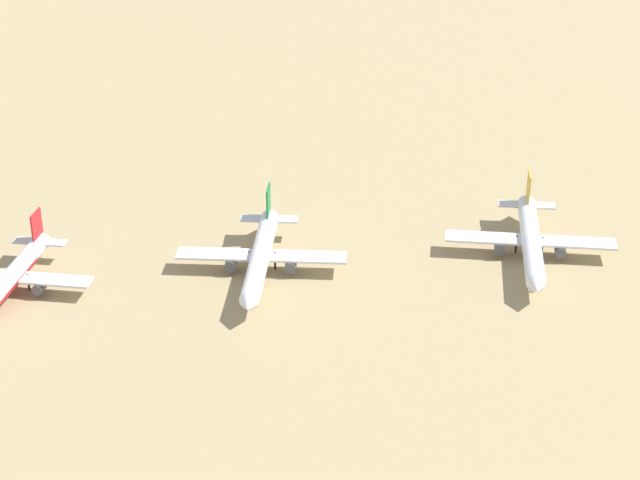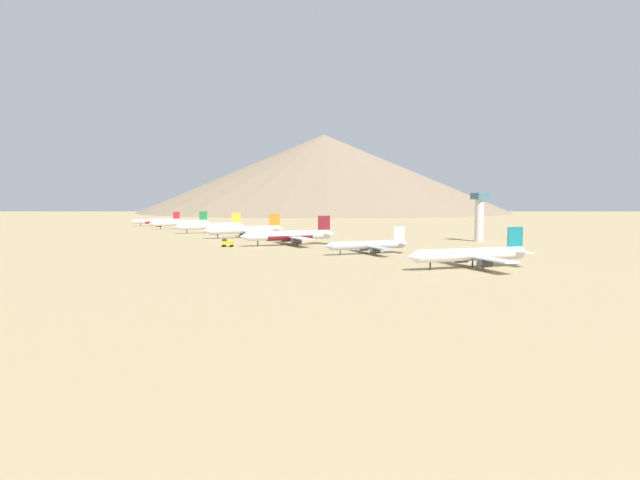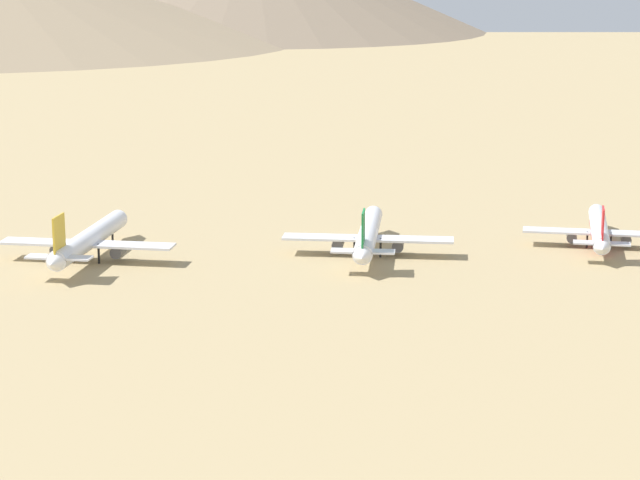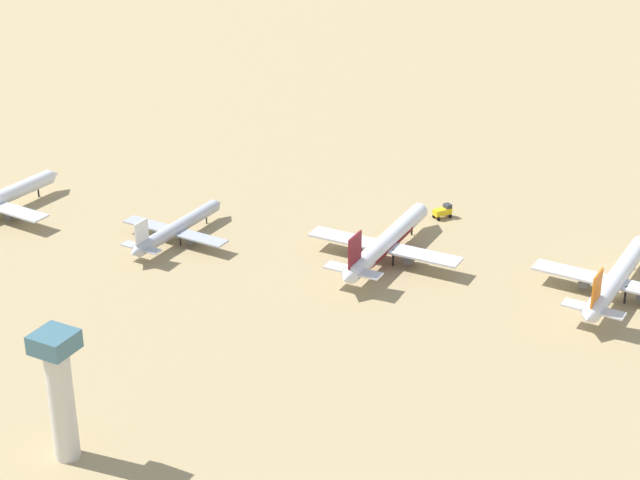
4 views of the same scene
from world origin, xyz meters
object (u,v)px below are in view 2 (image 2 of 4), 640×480
object	(u,v)px
parked_jet_1	(181,223)
parked_jet_4	(290,236)
parked_jet_3	(246,230)
service_truck	(227,243)
parked_jet_2	(211,226)
parked_jet_0	(158,221)
parked_jet_5	(369,245)
control_tower	(479,214)
parked_jet_6	(472,255)

from	to	relation	value
parked_jet_1	parked_jet_4	xyz separation A→B (m)	(-28.65, 172.26, 0.33)
parked_jet_3	service_truck	world-z (taller)	parked_jet_3
parked_jet_2	parked_jet_4	world-z (taller)	parked_jet_4
parked_jet_2	parked_jet_0	bearing A→B (deg)	-78.46
parked_jet_0	parked_jet_3	bearing A→B (deg)	101.19
parked_jet_5	parked_jet_1	bearing A→B (deg)	-78.81
parked_jet_4	control_tower	size ratio (longest dim) A/B	1.90
parked_jet_4	service_truck	distance (m)	31.90
parked_jet_5	service_truck	world-z (taller)	parked_jet_5
parked_jet_2	parked_jet_3	size ratio (longest dim) A/B	0.96
parked_jet_1	parked_jet_2	bearing A→B (deg)	100.14
parked_jet_4	parked_jet_6	world-z (taller)	parked_jet_4
parked_jet_1	parked_jet_3	distance (m)	116.68
parked_jet_3	parked_jet_5	xyz separation A→B (m)	(-23.93, 111.65, -1.00)
parked_jet_4	service_truck	world-z (taller)	parked_jet_4
parked_jet_4	parked_jet_3	bearing A→B (deg)	-82.28
parked_jet_5	control_tower	world-z (taller)	control_tower
parked_jet_5	parked_jet_3	bearing A→B (deg)	-77.90
parked_jet_3	service_truck	distance (m)	59.37
parked_jet_1	parked_jet_0	bearing A→B (deg)	-76.86
parked_jet_0	parked_jet_1	bearing A→B (deg)	103.14
parked_jet_3	control_tower	distance (m)	135.45
parked_jet_2	parked_jet_6	bearing A→B (deg)	101.27
parked_jet_1	parked_jet_2	size ratio (longest dim) A/B	0.98
parked_jet_4	service_truck	xyz separation A→B (m)	(31.62, -3.15, -2.83)
parked_jet_6	service_truck	distance (m)	126.22
parked_jet_2	parked_jet_3	bearing A→B (deg)	100.48
parked_jet_0	service_truck	bearing A→B (deg)	92.40
parked_jet_0	parked_jet_5	size ratio (longest dim) A/B	1.08
parked_jet_4	parked_jet_5	size ratio (longest dim) A/B	1.29
parked_jet_0	parked_jet_1	size ratio (longest dim) A/B	0.91
parked_jet_5	parked_jet_6	distance (m)	55.76
parked_jet_0	parked_jet_2	distance (m)	115.56
control_tower	service_truck	bearing A→B (deg)	-8.85
parked_jet_0	service_truck	distance (m)	221.75
parked_jet_3	control_tower	world-z (taller)	control_tower
service_truck	parked_jet_0	bearing A→B (deg)	-87.60
parked_jet_1	control_tower	size ratio (longest dim) A/B	1.76
parked_jet_4	control_tower	bearing A→B (deg)	170.20
parked_jet_0	parked_jet_3	distance (m)	170.48
parked_jet_1	parked_jet_3	xyz separation A→B (m)	(-20.86, 114.80, 0.26)
parked_jet_0	control_tower	xyz separation A→B (m)	(-145.11, 242.70, 10.97)
parked_jet_4	parked_jet_6	xyz separation A→B (m)	(-26.17, 109.04, -0.27)
parked_jet_2	parked_jet_5	distance (m)	169.10
parked_jet_0	parked_jet_2	xyz separation A→B (m)	(-23.11, 113.22, 0.56)
parked_jet_2	parked_jet_6	size ratio (longest dim) A/B	1.00
parked_jet_1	parked_jet_4	size ratio (longest dim) A/B	0.92
parked_jet_6	parked_jet_5	bearing A→B (deg)	-79.64
parked_jet_6	control_tower	xyz separation A→B (m)	(-78.05, -91.03, 10.43)
parked_jet_3	parked_jet_4	bearing A→B (deg)	97.72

